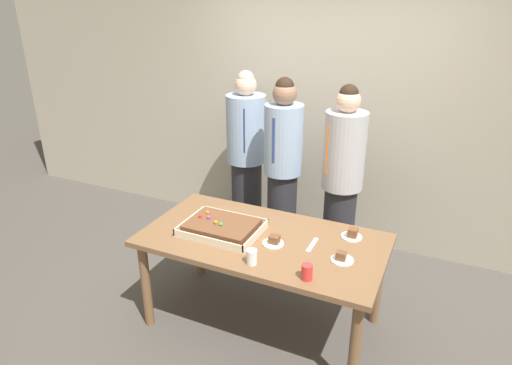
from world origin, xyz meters
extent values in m
plane|color=#4C4742|center=(0.00, 0.00, 0.00)|extent=(12.00, 12.00, 0.00)
cube|color=#B2A893|center=(0.00, 1.60, 1.50)|extent=(8.00, 0.12, 3.00)
cube|color=brown|center=(0.00, 0.00, 0.73)|extent=(1.73, 0.91, 0.04)
cylinder|color=brown|center=(-0.78, -0.38, 0.35)|extent=(0.07, 0.07, 0.71)
cylinder|color=brown|center=(0.78, -0.38, 0.35)|extent=(0.07, 0.07, 0.71)
cylinder|color=brown|center=(-0.78, 0.38, 0.35)|extent=(0.07, 0.07, 0.71)
cylinder|color=brown|center=(0.78, 0.38, 0.35)|extent=(0.07, 0.07, 0.71)
cube|color=beige|center=(-0.31, -0.04, 0.76)|extent=(0.56, 0.43, 0.01)
cube|color=beige|center=(-0.31, -0.25, 0.79)|extent=(0.56, 0.01, 0.05)
cube|color=beige|center=(-0.31, 0.17, 0.79)|extent=(0.56, 0.01, 0.05)
cube|color=beige|center=(-0.58, -0.04, 0.79)|extent=(0.01, 0.43, 0.05)
cube|color=beige|center=(-0.03, -0.04, 0.79)|extent=(0.01, 0.43, 0.05)
cube|color=brown|center=(-0.31, -0.04, 0.79)|extent=(0.49, 0.36, 0.07)
sphere|color=orange|center=(-0.34, -0.08, 0.84)|extent=(0.03, 0.03, 0.03)
sphere|color=green|center=(-0.34, -0.08, 0.84)|extent=(0.03, 0.03, 0.03)
sphere|color=green|center=(-0.29, -0.09, 0.84)|extent=(0.03, 0.03, 0.03)
sphere|color=purple|center=(-0.42, -0.03, 0.84)|extent=(0.03, 0.03, 0.03)
sphere|color=red|center=(-0.49, -0.04, 0.84)|extent=(0.03, 0.03, 0.03)
sphere|color=orange|center=(-0.47, 0.04, 0.84)|extent=(0.03, 0.03, 0.03)
cylinder|color=white|center=(0.10, -0.05, 0.75)|extent=(0.15, 0.15, 0.01)
cube|color=brown|center=(0.11, -0.04, 0.79)|extent=(0.07, 0.06, 0.05)
cylinder|color=white|center=(0.57, 0.27, 0.75)|extent=(0.15, 0.15, 0.01)
cube|color=brown|center=(0.58, 0.27, 0.79)|extent=(0.06, 0.07, 0.06)
cylinder|color=white|center=(0.59, -0.06, 0.75)|extent=(0.15, 0.15, 0.01)
cube|color=brown|center=(0.58, -0.06, 0.79)|extent=(0.06, 0.05, 0.06)
cylinder|color=white|center=(0.07, -0.33, 0.80)|extent=(0.07, 0.07, 0.10)
cylinder|color=red|center=(0.45, -0.35, 0.80)|extent=(0.07, 0.07, 0.10)
cube|color=silver|center=(0.35, 0.05, 0.75)|extent=(0.03, 0.20, 0.01)
cylinder|color=#28282D|center=(-0.21, 0.90, 0.45)|extent=(0.27, 0.27, 0.89)
cylinder|color=#93ADCC|center=(-0.21, 0.90, 1.20)|extent=(0.34, 0.34, 0.61)
cube|color=navy|center=(-0.22, 0.74, 1.23)|extent=(0.04, 0.02, 0.39)
sphere|color=#8C664C|center=(-0.21, 0.90, 1.60)|extent=(0.20, 0.20, 0.20)
sphere|color=black|center=(-0.21, 0.90, 1.65)|extent=(0.16, 0.16, 0.16)
cylinder|color=#28282D|center=(0.34, 0.86, 0.43)|extent=(0.27, 0.27, 0.87)
cylinder|color=#B2B2B7|center=(0.34, 0.86, 1.19)|extent=(0.34, 0.34, 0.64)
cube|color=orange|center=(0.24, 0.73, 1.22)|extent=(0.04, 0.02, 0.41)
sphere|color=beige|center=(0.34, 0.86, 1.59)|extent=(0.19, 0.19, 0.19)
sphere|color=black|center=(0.34, 0.86, 1.65)|extent=(0.15, 0.15, 0.15)
cylinder|color=#28282D|center=(-0.68, 1.14, 0.43)|extent=(0.30, 0.30, 0.85)
cylinder|color=#93ADCC|center=(-0.68, 1.14, 1.17)|extent=(0.38, 0.38, 0.65)
cube|color=navy|center=(-0.63, 0.97, 1.21)|extent=(0.04, 0.02, 0.41)
sphere|color=beige|center=(-0.68, 1.14, 1.59)|extent=(0.20, 0.20, 0.20)
sphere|color=#B2A899|center=(-0.68, 1.14, 1.64)|extent=(0.16, 0.16, 0.16)
camera|label=1|loc=(1.13, -2.56, 2.36)|focal=31.50mm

